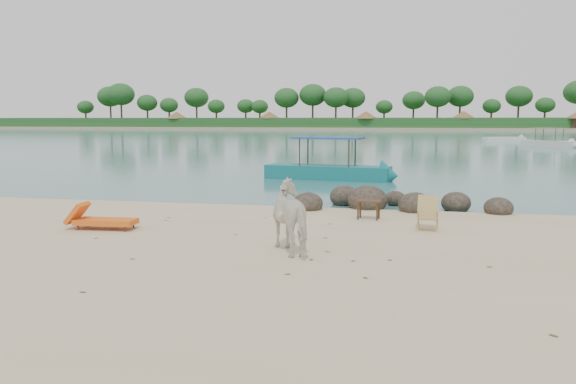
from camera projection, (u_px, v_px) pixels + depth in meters
name	position (u px, v px, depth m)	size (l,w,h in m)	color
water	(392.00, 135.00, 98.38)	(400.00, 400.00, 0.00)	#397172
far_shore	(399.00, 128.00, 176.02)	(420.00, 90.00, 1.40)	tan
far_scenery	(397.00, 118.00, 143.29)	(420.00, 18.00, 9.50)	#1E4C1E
boulders	(387.00, 203.00, 16.84)	(6.25, 2.76, 0.90)	#2B241D
cow	(296.00, 218.00, 11.15)	(0.77, 1.69, 1.43)	silver
side_table	(369.00, 211.00, 14.84)	(0.62, 0.40, 0.50)	#362315
lounge_chair	(106.00, 219.00, 13.51)	(1.81, 0.63, 0.54)	orange
deck_chair	(428.00, 215.00, 13.31)	(0.52, 0.58, 0.82)	tan
boat_near	(328.00, 144.00, 25.35)	(6.36, 1.43, 3.09)	#11696F
boat_mid	(549.00, 131.00, 55.65)	(6.22, 1.40, 3.03)	silver
boat_far	(504.00, 139.00, 68.44)	(5.83, 1.31, 0.68)	silver
dead_leaves	(277.00, 250.00, 11.48)	(8.65, 7.45, 0.00)	brown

